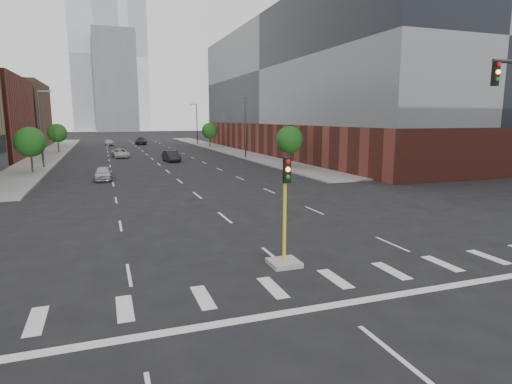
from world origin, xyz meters
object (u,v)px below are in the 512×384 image
car_far_left (120,153)px  car_deep_right (141,141)px  car_mid_right (171,156)px  car_distant (109,143)px  car_near_left (103,173)px  median_traffic_signal (285,242)px

car_far_left → car_deep_right: 33.23m
car_mid_right → car_distant: 40.46m
car_far_left → car_mid_right: bearing=-60.0°
car_mid_right → car_far_left: 10.75m
car_deep_right → car_distant: (-6.90, -1.63, -0.18)m
car_mid_right → car_far_left: (-6.35, 8.68, -0.09)m
car_near_left → car_distant: 55.61m
car_deep_right → car_distant: 7.09m
median_traffic_signal → car_deep_right: (1.50, 85.45, -0.13)m
car_near_left → car_mid_right: size_ratio=0.85×
median_traffic_signal → car_near_left: median_traffic_signal is taller
car_near_left → car_deep_right: bearing=85.6°
car_mid_right → car_distant: bearing=94.6°
median_traffic_signal → car_mid_right: median_traffic_signal is taller
median_traffic_signal → car_mid_right: (2.07, 44.05, -0.22)m
car_near_left → car_deep_right: 57.82m
median_traffic_signal → car_deep_right: 85.46m
car_deep_right → car_near_left: bearing=-90.0°
car_mid_right → car_deep_right: bearing=84.8°
car_far_left → car_distant: bearing=85.8°
car_deep_right → car_distant: car_deep_right is taller
car_mid_right → car_deep_right: 41.40m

